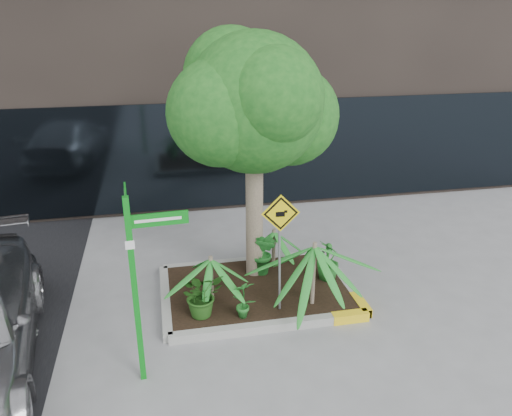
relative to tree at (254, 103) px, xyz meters
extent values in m
plane|color=gray|center=(-0.25, -0.85, -3.26)|extent=(80.00, 80.00, 0.00)
cube|color=#9E9E99|center=(-0.05, 0.55, -3.19)|extent=(3.20, 0.15, 0.15)
cube|color=#9E9E99|center=(-0.05, -1.65, -3.19)|extent=(3.20, 0.15, 0.15)
cube|color=#9E9E99|center=(-1.65, -0.55, -3.19)|extent=(0.15, 2.20, 0.15)
cube|color=#9E9E99|center=(1.55, -0.55, -3.19)|extent=(0.15, 2.20, 0.15)
cube|color=yellow|center=(1.25, -1.65, -3.19)|extent=(0.60, 0.17, 0.15)
cube|color=black|center=(-0.05, -0.55, -3.14)|extent=(3.05, 2.05, 0.06)
cylinder|color=gray|center=(0.00, -0.02, -1.82)|extent=(0.31, 0.31, 2.88)
cylinder|color=gray|center=(0.10, -0.02, -0.76)|extent=(0.55, 0.15, 0.94)
sphere|color=#175018|center=(0.00, -0.02, 0.00)|extent=(2.31, 2.31, 2.31)
sphere|color=#175018|center=(0.67, 0.27, -0.28)|extent=(1.73, 1.73, 1.73)
sphere|color=#175018|center=(-0.57, -0.21, -0.09)|extent=(1.73, 1.73, 1.73)
sphere|color=#175018|center=(0.19, -0.59, 0.20)|extent=(1.54, 1.54, 1.54)
sphere|color=#175018|center=(-0.29, 0.46, 0.39)|extent=(1.63, 1.63, 1.63)
cylinder|color=gray|center=(0.73, -1.24, -2.56)|extent=(0.07, 0.07, 1.11)
cylinder|color=gray|center=(-0.89, -0.83, -2.70)|extent=(0.07, 0.07, 0.83)
cylinder|color=gray|center=(0.42, 0.23, -2.75)|extent=(0.07, 0.07, 0.72)
imported|color=#214F16|center=(-1.08, -1.21, -2.74)|extent=(0.86, 0.86, 0.74)
imported|color=#1F6721|center=(1.25, -0.50, -2.75)|extent=(0.49, 0.49, 0.73)
imported|color=#226D25|center=(-0.45, -1.40, -2.78)|extent=(0.41, 0.41, 0.67)
imported|color=#1E6823|center=(0.16, -0.10, -2.70)|extent=(0.65, 0.65, 0.84)
cube|color=#0C8A1A|center=(-2.01, -2.35, -1.94)|extent=(0.08, 0.08, 2.64)
cube|color=#0C8A1A|center=(-1.66, -2.33, -0.95)|extent=(0.74, 0.07, 0.17)
cube|color=#0C8A1A|center=(-2.03, -1.99, -0.76)|extent=(0.07, 0.74, 0.17)
cube|color=white|center=(-1.66, -2.34, -0.95)|extent=(0.57, 0.04, 0.04)
cube|color=white|center=(-2.05, -1.99, -0.76)|extent=(0.04, 0.57, 0.04)
cube|color=white|center=(-2.01, -2.39, -1.23)|extent=(0.11, 0.01, 0.11)
cylinder|color=slate|center=(0.17, -1.21, -2.22)|extent=(0.05, 0.23, 1.79)
cube|color=yellow|center=(0.17, -1.23, -1.46)|extent=(0.60, 0.04, 0.60)
cube|color=black|center=(0.17, -1.24, -1.46)|extent=(0.53, 0.03, 0.53)
cube|color=yellow|center=(0.17, -1.24, -1.46)|extent=(0.45, 0.02, 0.45)
cube|color=black|center=(0.16, -1.24, -1.47)|extent=(0.14, 0.01, 0.08)
camera|label=1|loc=(-1.61, -8.03, 1.40)|focal=35.00mm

